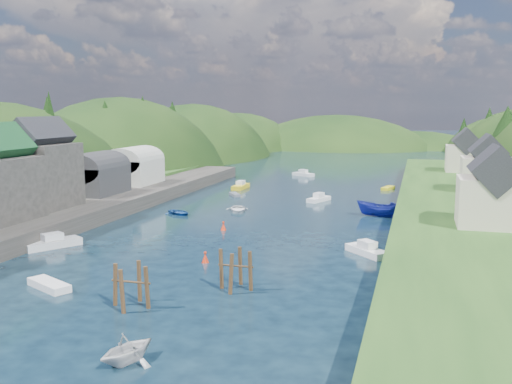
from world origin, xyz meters
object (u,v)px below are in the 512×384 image
(piling_cluster_far, at_px, (236,273))
(channel_buoy_far, at_px, (223,226))
(piling_cluster_near, at_px, (131,290))
(channel_buoy_near, at_px, (205,258))

(piling_cluster_far, height_order, channel_buoy_far, piling_cluster_far)
(piling_cluster_far, bearing_deg, channel_buoy_far, 111.76)
(piling_cluster_near, height_order, piling_cluster_far, piling_cluster_far)
(piling_cluster_near, xyz_separation_m, channel_buoy_near, (0.86, 12.81, -0.83))
(piling_cluster_near, distance_m, channel_buoy_near, 12.87)
(channel_buoy_near, distance_m, channel_buoy_far, 14.41)
(piling_cluster_near, distance_m, piling_cluster_far, 8.56)
(channel_buoy_near, xyz_separation_m, channel_buoy_far, (-3.09, 14.08, 0.00))
(piling_cluster_near, relative_size, channel_buoy_far, 3.42)
(piling_cluster_near, height_order, channel_buoy_near, piling_cluster_near)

